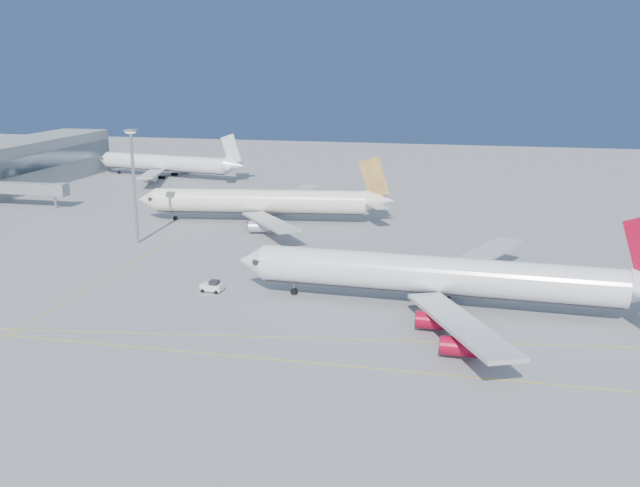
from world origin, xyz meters
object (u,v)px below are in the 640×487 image
Objects in this scene: airliner_etihad at (265,202)px; airliner_third at (169,163)px; airliner_virgin at (445,277)px; light_mast at (134,177)px; pushback_tug at (212,286)px.

airliner_third is (-53.04, 60.67, -0.30)m from airliner_etihad.
airliner_third is at bearing 123.22° from airliner_etihad.
airliner_virgin is at bearing -39.54° from airliner_third.
airliner_virgin is at bearing -22.70° from light_mast.
airliner_etihad reaches higher than airliner_third.
light_mast is (-28.64, 29.23, 13.86)m from pushback_tug.
light_mast reaches higher than pushback_tug.
airliner_etihad is at bearing 50.95° from light_mast.
light_mast is at bearing -60.59° from airliner_third.
airliner_etihad is 1.09× the size of airliner_third.
light_mast is (-68.81, 28.79, 9.53)m from airliner_virgin.
airliner_virgin is 40.41m from pushback_tug.
airliner_third reaches higher than pushback_tug.
airliner_etihad is 35.84m from light_mast.
airliner_virgin is 2.84× the size of light_mast.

